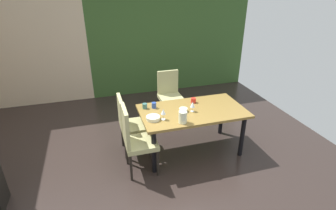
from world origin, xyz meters
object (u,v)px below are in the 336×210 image
at_px(serving_bowl_south, 153,118).
at_px(cup_north, 145,106).
at_px(wine_glass_east, 193,105).
at_px(serving_bowl_right, 183,110).
at_px(cup_near_shelf, 193,100).
at_px(chair_left_near, 135,138).
at_px(cup_west, 154,105).
at_px(chair_head_far, 170,93).
at_px(dining_table, 192,115).
at_px(chair_left_far, 129,122).
at_px(wine_glass_center, 163,112).
at_px(pitcher_front, 183,117).

distance_m(serving_bowl_south, cup_north, 0.39).
height_order(wine_glass_east, serving_bowl_south, wine_glass_east).
bearing_deg(cup_north, serving_bowl_right, -26.50).
height_order(serving_bowl_right, cup_north, cup_north).
height_order(serving_bowl_south, serving_bowl_right, same).
relative_size(wine_glass_east, cup_near_shelf, 1.95).
bearing_deg(chair_left_near, cup_west, 140.79).
bearing_deg(chair_head_far, wine_glass_east, 89.14).
height_order(dining_table, chair_left_far, chair_left_far).
bearing_deg(dining_table, wine_glass_center, -162.17).
xyz_separation_m(dining_table, chair_left_near, (-0.96, -0.25, -0.08)).
relative_size(serving_bowl_south, cup_west, 2.21).
relative_size(chair_head_far, serving_bowl_right, 7.67).
bearing_deg(chair_head_far, cup_north, 53.78).
height_order(dining_table, pitcher_front, pitcher_front).
bearing_deg(cup_west, serving_bowl_right, -31.65).
distance_m(dining_table, cup_north, 0.76).
bearing_deg(serving_bowl_south, wine_glass_east, 7.38).
bearing_deg(cup_north, dining_table, -20.86).
distance_m(wine_glass_east, serving_bowl_south, 0.65).
height_order(chair_left_far, cup_north, chair_left_far).
relative_size(serving_bowl_right, cup_near_shelf, 1.51).
xyz_separation_m(dining_table, chair_head_far, (-0.00, 1.21, -0.11)).
relative_size(dining_table, cup_near_shelf, 19.50).
xyz_separation_m(serving_bowl_right, cup_near_shelf, (0.26, 0.26, 0.01)).
xyz_separation_m(cup_north, pitcher_front, (0.42, -0.59, 0.05)).
bearing_deg(wine_glass_east, serving_bowl_south, -172.62).
height_order(wine_glass_center, serving_bowl_south, wine_glass_center).
bearing_deg(cup_near_shelf, cup_north, 178.98).
distance_m(chair_left_far, cup_west, 0.47).
xyz_separation_m(serving_bowl_south, serving_bowl_right, (0.50, 0.12, -0.00)).
bearing_deg(serving_bowl_right, chair_left_near, -162.75).
xyz_separation_m(wine_glass_east, cup_north, (-0.67, 0.31, -0.07)).
relative_size(chair_head_far, wine_glass_east, 5.95).
xyz_separation_m(cup_west, pitcher_front, (0.27, -0.57, 0.04)).
distance_m(chair_head_far, cup_west, 1.14).
relative_size(chair_left_far, wine_glass_east, 6.02).
bearing_deg(chair_head_far, pitcher_front, 79.85).
distance_m(serving_bowl_right, pitcher_front, 0.35).
height_order(wine_glass_east, cup_north, wine_glass_east).
xyz_separation_m(dining_table, cup_near_shelf, (0.11, 0.25, 0.13)).
xyz_separation_m(dining_table, cup_north, (-0.69, 0.26, 0.13)).
bearing_deg(cup_north, chair_left_far, -177.70).
bearing_deg(pitcher_front, serving_bowl_south, 151.79).
xyz_separation_m(chair_left_near, wine_glass_east, (0.93, 0.21, 0.29)).
height_order(cup_near_shelf, pitcher_front, pitcher_front).
bearing_deg(chair_left_near, wine_glass_east, 102.65).
bearing_deg(cup_near_shelf, dining_table, -113.87).
bearing_deg(dining_table, chair_left_near, -165.10).
bearing_deg(serving_bowl_south, cup_north, 95.58).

